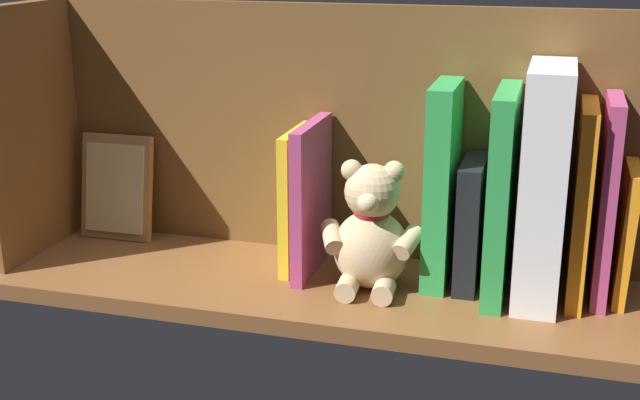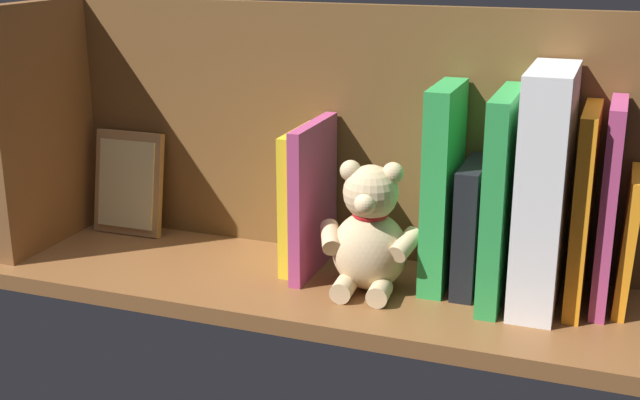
% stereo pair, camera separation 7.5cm
% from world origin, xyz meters
% --- Properties ---
extents(ground_plane, '(0.89, 0.27, 0.02)m').
position_xyz_m(ground_plane, '(0.00, 0.00, -0.01)').
color(ground_plane, brown).
extents(shelf_back_panel, '(0.89, 0.02, 0.35)m').
position_xyz_m(shelf_back_panel, '(0.00, -0.11, 0.17)').
color(shelf_back_panel, brown).
rests_on(shelf_back_panel, ground_plane).
extents(shelf_side_divider, '(0.02, 0.21, 0.35)m').
position_xyz_m(shelf_side_divider, '(0.42, 0.00, 0.17)').
color(shelf_side_divider, brown).
rests_on(shelf_side_divider, ground_plane).
extents(book_0, '(0.02, 0.11, 0.17)m').
position_xyz_m(book_0, '(-0.38, -0.05, 0.08)').
color(book_0, orange).
rests_on(book_0, ground_plane).
extents(book_1, '(0.02, 0.12, 0.25)m').
position_xyz_m(book_1, '(-0.35, -0.04, 0.13)').
color(book_1, '#B23F72').
rests_on(book_1, ground_plane).
extents(book_2, '(0.02, 0.13, 0.25)m').
position_xyz_m(book_2, '(-0.32, -0.03, 0.12)').
color(book_2, orange).
rests_on(book_2, ground_plane).
extents(dictionary_thick_white, '(0.05, 0.15, 0.29)m').
position_xyz_m(dictionary_thick_white, '(-0.28, -0.02, 0.15)').
color(dictionary_thick_white, white).
rests_on(dictionary_thick_white, ground_plane).
extents(book_3, '(0.03, 0.16, 0.26)m').
position_xyz_m(book_3, '(-0.23, -0.02, 0.13)').
color(book_3, green).
rests_on(book_3, ground_plane).
extents(book_4, '(0.03, 0.12, 0.17)m').
position_xyz_m(book_4, '(-0.19, -0.04, 0.08)').
color(book_4, black).
rests_on(book_4, ground_plane).
extents(book_5, '(0.03, 0.12, 0.26)m').
position_xyz_m(book_5, '(-0.15, -0.04, 0.13)').
color(book_5, green).
rests_on(book_5, ground_plane).
extents(teddy_bear, '(0.14, 0.11, 0.17)m').
position_xyz_m(teddy_bear, '(-0.07, 0.01, 0.07)').
color(teddy_bear, '#D1B284').
rests_on(teddy_bear, ground_plane).
extents(book_6, '(0.02, 0.14, 0.20)m').
position_xyz_m(book_6, '(0.02, -0.03, 0.10)').
color(book_6, '#B23F72').
rests_on(book_6, ground_plane).
extents(book_7, '(0.01, 0.12, 0.19)m').
position_xyz_m(book_7, '(0.04, -0.04, 0.09)').
color(book_7, yellow).
rests_on(book_7, ground_plane).
extents(picture_frame_leaning, '(0.11, 0.04, 0.16)m').
position_xyz_m(picture_frame_leaning, '(0.34, -0.08, 0.08)').
color(picture_frame_leaning, '#A87A4C').
rests_on(picture_frame_leaning, ground_plane).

